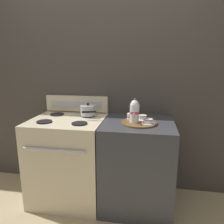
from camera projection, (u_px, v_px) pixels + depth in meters
The scene contains 11 objects.
ground_plane at pixel (102, 199), 2.41m from camera, with size 6.00×6.00×0.00m, color tan.
wall_back at pixel (107, 95), 2.50m from camera, with size 6.00×0.05×2.20m.
stove at pixel (69, 159), 2.36m from camera, with size 0.75×0.71×0.91m.
control_panel at pixel (77, 104), 2.54m from camera, with size 0.73×0.05×0.18m.
side_counter at pixel (137, 164), 2.24m from camera, with size 0.70×0.68×0.89m.
saucepan at pixel (88, 110), 2.36m from camera, with size 0.20×0.26×0.14m.
serving_tray at pixel (139, 123), 2.10m from camera, with size 0.35×0.35×0.01m.
teapot at pixel (135, 111), 2.07m from camera, with size 0.09×0.15×0.23m.
teacup_left at pixel (142, 117), 2.18m from camera, with size 0.13×0.13×0.05m.
teacup_right at pixel (148, 121), 2.04m from camera, with size 0.13×0.13×0.05m.
creamer_jug at pixel (130, 116), 2.19m from camera, with size 0.07×0.07×0.06m.
Camera 1 is at (0.47, -2.07, 1.48)m, focal length 35.00 mm.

